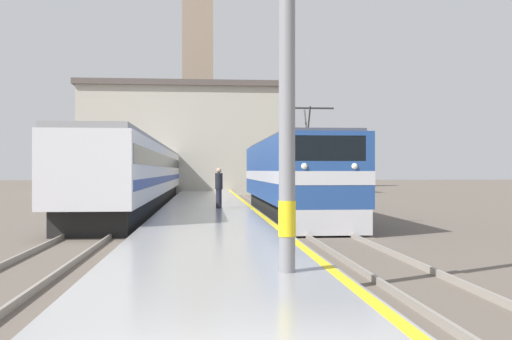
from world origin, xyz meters
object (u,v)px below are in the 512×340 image
(locomotive_train, at_px, (292,177))
(passenger_train, at_px, (146,173))
(clock_tower, at_px, (198,54))
(catenary_mast, at_px, (293,57))
(person_on_platform, at_px, (219,187))

(locomotive_train, distance_m, passenger_train, 13.41)
(clock_tower, bearing_deg, catenary_mast, -87.86)
(locomotive_train, distance_m, clock_tower, 44.88)
(person_on_platform, distance_m, clock_tower, 44.20)
(passenger_train, bearing_deg, catenary_mast, -79.51)
(passenger_train, xyz_separation_m, catenary_mast, (5.10, -27.55, 2.09))
(locomotive_train, relative_size, person_on_platform, 8.90)
(locomotive_train, relative_size, catenary_mast, 2.22)
(person_on_platform, relative_size, clock_tower, 0.06)
(passenger_train, relative_size, person_on_platform, 21.21)
(passenger_train, xyz_separation_m, person_on_platform, (4.28, -10.47, -0.57))
(passenger_train, height_order, catenary_mast, catenary_mast)
(passenger_train, bearing_deg, person_on_platform, -67.77)
(locomotive_train, height_order, passenger_train, locomotive_train)
(catenary_mast, bearing_deg, clock_tower, 92.14)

